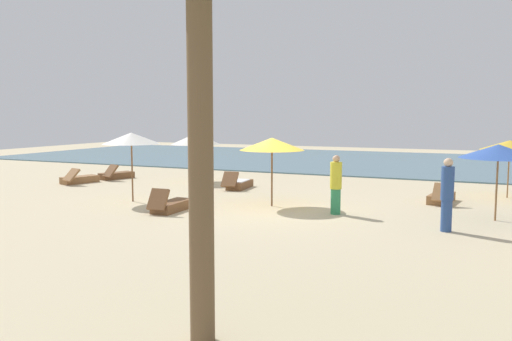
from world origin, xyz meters
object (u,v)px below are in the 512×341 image
Objects in this scene: person_1 at (447,194)px; lounger_0 at (239,184)px; lounger_1 at (79,179)px; lounger_2 at (171,205)px; person_3 at (336,185)px; lounger_6 at (441,197)px; lounger_3 at (116,175)px; umbrella_0 at (131,138)px; umbrella_1 at (498,151)px; umbrella_5 at (196,139)px; umbrella_3 at (272,144)px; umbrella_2 at (510,145)px.

lounger_0 is at bearing 149.84° from person_1.
lounger_2 is (6.97, -3.74, 0.00)m from lounger_1.
lounger_6 is at bearing 51.99° from person_3.
lounger_3 is 13.65m from lounger_6.
person_1 is at bearing -18.97° from person_3.
umbrella_0 is at bearing -174.90° from person_3.
umbrella_1 reaches higher than person_1.
umbrella_0 is 1.33× the size of person_3.
lounger_2 is 0.95× the size of lounger_6.
umbrella_0 reaches higher than umbrella_5.
umbrella_3 reaches higher than lounger_2.
lounger_0 is at bearing -23.81° from umbrella_5.
person_1 reaches higher than lounger_3.
lounger_6 is (13.63, -0.69, 0.00)m from lounger_3.
umbrella_3 is 4.39m from lounger_0.
person_1 is at bearing -2.71° from umbrella_0.
person_3 is at bearing 5.10° from umbrella_0.
person_1 is at bearing -83.62° from lounger_6.
lounger_1 is at bearing -149.49° from umbrella_5.
umbrella_0 is at bearing -46.08° from lounger_3.
person_3 is (11.51, -2.21, 0.69)m from lounger_1.
umbrella_0 reaches higher than lounger_2.
lounger_2 is at bearing -176.44° from person_1.
lounger_6 is (9.22, 3.89, -1.89)m from umbrella_0.
lounger_0 is 5.05m from lounger_2.
lounger_6 reaches higher than lounger_3.
lounger_0 is 7.38m from lounger_6.
umbrella_0 is at bearing -114.20° from lounger_0.
lounger_2 is 7.66m from person_1.
lounger_3 is at bearing 133.92° from umbrella_0.
umbrella_0 is 1.10× the size of umbrella_1.
lounger_0 reaches higher than lounger_3.
umbrella_1 reaches higher than lounger_6.
lounger_6 is at bearing -1.69° from lounger_0.
lounger_2 is at bearing -28.20° from lounger_1.
lounger_3 is (-6.51, 5.51, -0.00)m from lounger_2.
umbrella_5 is (-5.21, 4.18, -0.13)m from umbrella_3.
umbrella_0 is 10.91m from umbrella_1.
umbrella_2 reaches higher than lounger_1.
umbrella_1 is 3.35m from lounger_6.
person_1 is at bearing -19.64° from lounger_3.
umbrella_5 is 3.25m from lounger_0.
person_3 is (4.80, -3.52, 0.68)m from lounger_0.
person_1 is (5.23, -1.53, -1.01)m from umbrella_3.
lounger_6 is (-1.58, 2.42, -1.69)m from umbrella_1.
umbrella_2 reaches higher than lounger_0.
person_3 is at bearing -19.83° from lounger_3.
umbrella_0 is 12.65m from umbrella_2.
lounger_3 is (-15.21, 3.11, -1.70)m from umbrella_1.
lounger_0 is (-9.34, -1.80, -1.62)m from umbrella_2.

